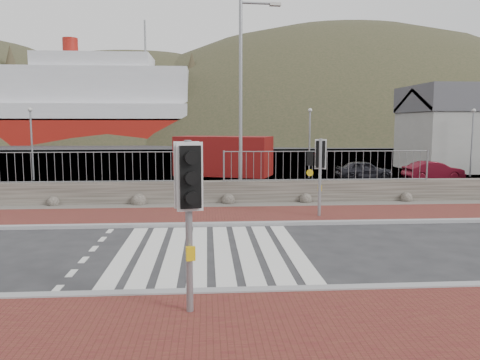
{
  "coord_description": "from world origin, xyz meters",
  "views": [
    {
      "loc": [
        -0.07,
        -11.47,
        3.2
      ],
      "look_at": [
        0.96,
        3.0,
        1.46
      ],
      "focal_mm": 35.0,
      "sensor_mm": 36.0,
      "label": 1
    }
  ],
  "objects": [
    {
      "name": "kerb_far",
      "position": [
        0.0,
        3.0,
        0.05
      ],
      "size": [
        40.0,
        0.25,
        0.12
      ],
      "primitive_type": "cube",
      "color": "gray",
      "rests_on": "ground"
    },
    {
      "name": "hills_backdrop",
      "position": [
        6.74,
        87.9,
        -23.05
      ],
      "size": [
        254.0,
        90.0,
        100.0
      ],
      "color": "#2C321E",
      "rests_on": "ground"
    },
    {
      "name": "zebra_crossing",
      "position": [
        -0.0,
        0.0,
        0.01
      ],
      "size": [
        4.62,
        5.6,
        0.01
      ],
      "color": "silver",
      "rests_on": "ground"
    },
    {
      "name": "water",
      "position": [
        0.0,
        62.9,
        0.0
      ],
      "size": [
        220.0,
        50.0,
        0.05
      ],
      "primitive_type": "cube",
      "color": "#3F4C54",
      "rests_on": "ground"
    },
    {
      "name": "sidewalk_far",
      "position": [
        0.0,
        4.5,
        0.04
      ],
      "size": [
        40.0,
        3.0,
        0.08
      ],
      "primitive_type": "cube",
      "color": "brown",
      "rests_on": "ground"
    },
    {
      "name": "sidewalk_near",
      "position": [
        0.0,
        -5.0,
        0.04
      ],
      "size": [
        40.0,
        4.0,
        0.08
      ],
      "primitive_type": "cube",
      "color": "brown",
      "rests_on": "ground"
    },
    {
      "name": "traffic_signal_near",
      "position": [
        -0.37,
        -3.91,
        2.12
      ],
      "size": [
        0.46,
        0.33,
        2.94
      ],
      "rotation": [
        0.0,
        0.0,
        0.2
      ],
      "color": "gray",
      "rests_on": "ground"
    },
    {
      "name": "kerb_near",
      "position": [
        0.0,
        -3.0,
        0.05
      ],
      "size": [
        40.0,
        0.25,
        0.12
      ],
      "primitive_type": "cube",
      "color": "gray",
      "rests_on": "ground"
    },
    {
      "name": "streetlight",
      "position": [
        1.48,
        8.11,
        4.6
      ],
      "size": [
        1.74,
        0.3,
        8.18
      ],
      "rotation": [
        0.0,
        0.0,
        0.07
      ],
      "color": "gray",
      "rests_on": "ground"
    },
    {
      "name": "car_a",
      "position": [
        9.02,
        14.9,
        0.55
      ],
      "size": [
        3.24,
        1.36,
        1.1
      ],
      "primitive_type": "imported",
      "rotation": [
        0.0,
        0.0,
        1.55
      ],
      "color": "black",
      "rests_on": "ground"
    },
    {
      "name": "ferry",
      "position": [
        -24.65,
        67.9,
        5.36
      ],
      "size": [
        50.0,
        16.0,
        20.0
      ],
      "color": "maroon",
      "rests_on": "ground"
    },
    {
      "name": "quay",
      "position": [
        0.0,
        27.9,
        0.0
      ],
      "size": [
        120.0,
        40.0,
        0.5
      ],
      "primitive_type": "cube",
      "color": "#4C4C4F",
      "rests_on": "ground"
    },
    {
      "name": "car_b",
      "position": [
        12.77,
        14.11,
        0.55
      ],
      "size": [
        3.38,
        1.36,
        1.09
      ],
      "primitive_type": "imported",
      "rotation": [
        0.0,
        0.0,
        1.63
      ],
      "color": "#5C0D1A",
      "rests_on": "ground"
    },
    {
      "name": "ground",
      "position": [
        0.0,
        0.0,
        0.0
      ],
      "size": [
        220.0,
        220.0,
        0.0
      ],
      "primitive_type": "plane",
      "color": "#28282B",
      "rests_on": "ground"
    },
    {
      "name": "gravel_strip",
      "position": [
        0.0,
        6.5,
        0.03
      ],
      "size": [
        40.0,
        1.5,
        0.06
      ],
      "primitive_type": "cube",
      "color": "#59544C",
      "rests_on": "ground"
    },
    {
      "name": "traffic_signal_far",
      "position": [
        3.71,
        4.04,
        1.96
      ],
      "size": [
        0.67,
        0.37,
        2.71
      ],
      "rotation": [
        0.0,
        0.0,
        2.84
      ],
      "color": "gray",
      "rests_on": "ground"
    },
    {
      "name": "railing",
      "position": [
        0.0,
        7.15,
        1.82
      ],
      "size": [
        18.07,
        0.07,
        1.22
      ],
      "color": "gray",
      "rests_on": "stone_wall"
    },
    {
      "name": "stone_wall",
      "position": [
        0.0,
        7.3,
        0.45
      ],
      "size": [
        40.0,
        0.6,
        0.9
      ],
      "primitive_type": "cube",
      "color": "#454039",
      "rests_on": "ground"
    },
    {
      "name": "shipping_container",
      "position": [
        0.96,
        17.68,
        1.21
      ],
      "size": [
        6.31,
        4.34,
        2.43
      ],
      "primitive_type": "cube",
      "rotation": [
        0.0,
        0.0,
        -0.36
      ],
      "color": "maroon",
      "rests_on": "ground"
    }
  ]
}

